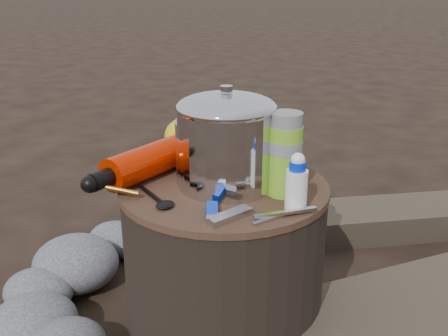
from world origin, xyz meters
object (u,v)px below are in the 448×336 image
at_px(camping_pot, 226,140).
at_px(fuel_bottle, 150,161).
at_px(stump, 224,267).
at_px(thermos, 285,155).
at_px(travel_mug, 284,148).

height_order(camping_pot, fuel_bottle, camping_pot).
height_order(stump, thermos, thermos).
distance_m(camping_pot, travel_mug, 0.17).
bearing_deg(travel_mug, stump, -126.55).
bearing_deg(stump, thermos, 1.83).
relative_size(camping_pot, fuel_bottle, 0.67).
distance_m(stump, fuel_bottle, 0.32).
bearing_deg(travel_mug, thermos, -72.31).
bearing_deg(stump, travel_mug, 53.45).
xyz_separation_m(stump, thermos, (0.14, 0.00, 0.31)).
relative_size(fuel_bottle, thermos, 1.80).
xyz_separation_m(camping_pot, fuel_bottle, (-0.19, -0.02, -0.07)).
distance_m(fuel_bottle, travel_mug, 0.32).
distance_m(stump, travel_mug, 0.33).
xyz_separation_m(stump, camping_pot, (0.01, -0.00, 0.33)).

